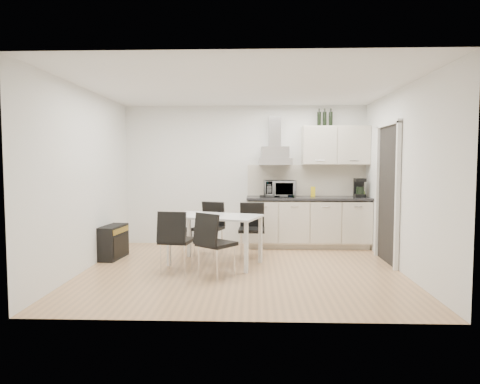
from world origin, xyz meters
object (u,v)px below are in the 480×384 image
object	(u,v)px
kitchenette	(310,202)
chair_near_right	(217,245)
chair_near_left	(176,241)
floor_speaker	(186,236)
guitar_amp	(113,242)
dining_table	(215,221)
chair_far_left	(208,229)
chair_far_right	(252,231)

from	to	relation	value
kitchenette	chair_near_right	xyz separation A→B (m)	(-1.52, -2.11, -0.39)
chair_near_left	floor_speaker	xyz separation A→B (m)	(-0.20, 2.06, -0.28)
guitar_amp	dining_table	bearing A→B (deg)	-5.18
chair_near_right	guitar_amp	xyz separation A→B (m)	(-1.77, 1.05, -0.17)
chair_far_left	guitar_amp	bearing A→B (deg)	30.81
guitar_amp	floor_speaker	world-z (taller)	guitar_amp
dining_table	floor_speaker	size ratio (longest dim) A/B	4.81
chair_far_left	guitar_amp	xyz separation A→B (m)	(-1.51, -0.29, -0.17)
guitar_amp	chair_near_right	bearing A→B (deg)	-24.46
kitchenette	guitar_amp	xyz separation A→B (m)	(-3.29, -1.07, -0.56)
kitchenette	chair_near_left	distance (m)	2.86
chair_near_right	floor_speaker	size ratio (longest dim) A/B	2.84
chair_near_right	dining_table	bearing A→B (deg)	134.93
chair_far_left	chair_near_right	world-z (taller)	same
chair_far_right	guitar_amp	xyz separation A→B (m)	(-2.23, -0.16, -0.17)
kitchenette	chair_far_right	distance (m)	1.44
chair_far_right	dining_table	bearing A→B (deg)	43.63
chair_near_right	floor_speaker	xyz separation A→B (m)	(-0.79, 2.28, -0.28)
chair_far_left	chair_far_right	distance (m)	0.73
dining_table	guitar_amp	bearing A→B (deg)	-173.21
guitar_amp	floor_speaker	size ratio (longest dim) A/B	2.15
chair_near_left	chair_near_right	size ratio (longest dim) A/B	1.00
chair_far_right	floor_speaker	size ratio (longest dim) A/B	2.84
kitchenette	chair_far_right	world-z (taller)	kitchenette
chair_far_left	guitar_amp	distance (m)	1.55
chair_far_left	chair_near_left	world-z (taller)	same
dining_table	chair_far_left	world-z (taller)	chair_far_left
chair_far_left	guitar_amp	world-z (taller)	chair_far_left
chair_far_left	floor_speaker	bearing A→B (deg)	-40.64
chair_far_right	chair_near_left	world-z (taller)	same
dining_table	chair_far_left	xyz separation A→B (m)	(-0.17, 0.63, -0.22)
kitchenette	guitar_amp	distance (m)	3.50
chair_far_left	chair_near_right	bearing A→B (deg)	120.80
chair_far_left	chair_near_right	xyz separation A→B (m)	(0.26, -1.34, 0.00)
chair_far_left	chair_far_right	size ratio (longest dim) A/B	1.00
dining_table	floor_speaker	distance (m)	1.79
dining_table	chair_near_right	distance (m)	0.75
dining_table	chair_near_left	xyz separation A→B (m)	(-0.50, -0.49, -0.22)
chair_far_left	guitar_amp	size ratio (longest dim) A/B	1.32
floor_speaker	dining_table	bearing A→B (deg)	-88.99
kitchenette	chair_near_right	size ratio (longest dim) A/B	2.86
kitchenette	chair_far_right	bearing A→B (deg)	-139.30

